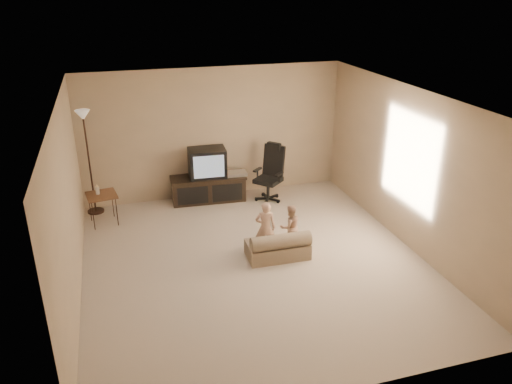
{
  "coord_description": "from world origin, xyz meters",
  "views": [
    {
      "loc": [
        -1.84,
        -6.28,
        3.93
      ],
      "look_at": [
        0.2,
        0.6,
        0.89
      ],
      "focal_mm": 35.0,
      "sensor_mm": 36.0,
      "label": 1
    }
  ],
  "objects_px": {
    "office_chair": "(270,180)",
    "toddler_left": "(265,228)",
    "child_sofa": "(278,247)",
    "tv_stand": "(208,179)",
    "toddler_right": "(290,227)",
    "floor_lamp": "(86,139)",
    "side_table": "(101,195)"
  },
  "relations": [
    {
      "from": "side_table",
      "to": "floor_lamp",
      "type": "bearing_deg",
      "value": 105.6
    },
    {
      "from": "floor_lamp",
      "to": "child_sofa",
      "type": "relative_size",
      "value": 2.01
    },
    {
      "from": "tv_stand",
      "to": "toddler_right",
      "type": "bearing_deg",
      "value": -65.06
    },
    {
      "from": "tv_stand",
      "to": "side_table",
      "type": "relative_size",
      "value": 2.0
    },
    {
      "from": "tv_stand",
      "to": "toddler_left",
      "type": "xyz_separation_m",
      "value": [
        0.43,
        -2.27,
        0.0
      ]
    },
    {
      "from": "tv_stand",
      "to": "toddler_left",
      "type": "distance_m",
      "value": 2.31
    },
    {
      "from": "toddler_left",
      "to": "toddler_right",
      "type": "relative_size",
      "value": 1.2
    },
    {
      "from": "office_chair",
      "to": "child_sofa",
      "type": "relative_size",
      "value": 1.17
    },
    {
      "from": "toddler_left",
      "to": "child_sofa",
      "type": "bearing_deg",
      "value": 140.99
    },
    {
      "from": "floor_lamp",
      "to": "toddler_left",
      "type": "bearing_deg",
      "value": -42.38
    },
    {
      "from": "tv_stand",
      "to": "office_chair",
      "type": "distance_m",
      "value": 1.19
    },
    {
      "from": "tv_stand",
      "to": "office_chair",
      "type": "relative_size",
      "value": 1.32
    },
    {
      "from": "child_sofa",
      "to": "floor_lamp",
      "type": "bearing_deg",
      "value": 138.28
    },
    {
      "from": "side_table",
      "to": "toddler_right",
      "type": "bearing_deg",
      "value": -31.58
    },
    {
      "from": "tv_stand",
      "to": "floor_lamp",
      "type": "distance_m",
      "value": 2.32
    },
    {
      "from": "office_chair",
      "to": "toddler_left",
      "type": "xyz_separation_m",
      "value": [
        -0.71,
        -1.96,
        0.04
      ]
    },
    {
      "from": "office_chair",
      "to": "toddler_right",
      "type": "bearing_deg",
      "value": -50.81
    },
    {
      "from": "office_chair",
      "to": "toddler_left",
      "type": "bearing_deg",
      "value": -62.21
    },
    {
      "from": "office_chair",
      "to": "child_sofa",
      "type": "bearing_deg",
      "value": -56.93
    },
    {
      "from": "child_sofa",
      "to": "toddler_left",
      "type": "distance_m",
      "value": 0.35
    },
    {
      "from": "child_sofa",
      "to": "toddler_left",
      "type": "relative_size",
      "value": 1.09
    },
    {
      "from": "toddler_left",
      "to": "toddler_right",
      "type": "xyz_separation_m",
      "value": [
        0.43,
        0.07,
        -0.07
      ]
    },
    {
      "from": "toddler_right",
      "to": "floor_lamp",
      "type": "bearing_deg",
      "value": -42.66
    },
    {
      "from": "tv_stand",
      "to": "child_sofa",
      "type": "bearing_deg",
      "value": -73.23
    },
    {
      "from": "side_table",
      "to": "child_sofa",
      "type": "distance_m",
      "value": 3.26
    },
    {
      "from": "tv_stand",
      "to": "side_table",
      "type": "xyz_separation_m",
      "value": [
        -1.97,
        -0.46,
        0.1
      ]
    },
    {
      "from": "tv_stand",
      "to": "floor_lamp",
      "type": "bearing_deg",
      "value": -177.85
    },
    {
      "from": "side_table",
      "to": "toddler_right",
      "type": "xyz_separation_m",
      "value": [
        2.83,
        -1.74,
        -0.17
      ]
    },
    {
      "from": "child_sofa",
      "to": "toddler_right",
      "type": "bearing_deg",
      "value": 45.29
    },
    {
      "from": "floor_lamp",
      "to": "office_chair",
      "type": "bearing_deg",
      "value": -6.4
    },
    {
      "from": "child_sofa",
      "to": "side_table",
      "type": "bearing_deg",
      "value": 143.21
    },
    {
      "from": "child_sofa",
      "to": "toddler_left",
      "type": "height_order",
      "value": "toddler_left"
    }
  ]
}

